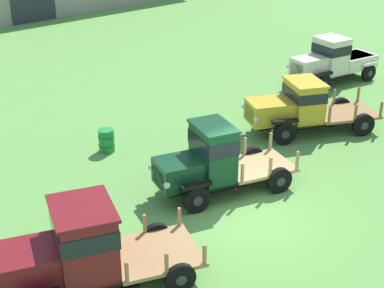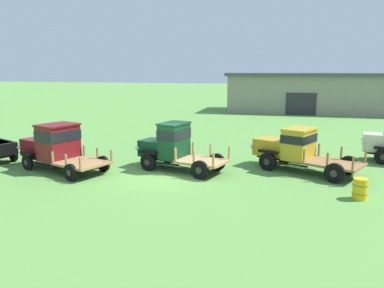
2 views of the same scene
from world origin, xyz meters
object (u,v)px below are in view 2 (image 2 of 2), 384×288
Objects in this scene: vintage_truck_far_side at (295,148)px; vintage_truck_midrow_center at (173,146)px; farm_shed at (332,93)px; oil_drum_near_fence at (184,142)px; oil_drum_beside_row at (360,189)px; vintage_truck_second_in_line at (56,146)px.

vintage_truck_midrow_center is at bearing -167.23° from vintage_truck_far_side.
farm_shed is 30.39m from vintage_truck_midrow_center.
farm_shed is 26.34m from oil_drum_near_fence.
vintage_truck_far_side is at bearing 121.85° from oil_drum_beside_row.
vintage_truck_second_in_line reaches higher than vintage_truck_far_side.
farm_shed is 27.77× the size of oil_drum_near_fence.
vintage_truck_far_side is at bearing 13.35° from vintage_truck_second_in_line.
vintage_truck_second_in_line is 6.36× the size of oil_drum_near_fence.
oil_drum_beside_row is at bearing -93.85° from farm_shed.
farm_shed is 28.94× the size of oil_drum_beside_row.
vintage_truck_midrow_center is (-10.28, -28.58, -1.10)m from farm_shed.
vintage_truck_midrow_center is 5.98m from vintage_truck_far_side.
vintage_truck_far_side is at bearing -99.27° from farm_shed.
farm_shed is 31.18m from oil_drum_beside_row.
oil_drum_near_fence is at bearing -114.83° from farm_shed.
vintage_truck_midrow_center is 5.91× the size of oil_drum_beside_row.
oil_drum_beside_row is at bearing -16.82° from vintage_truck_midrow_center.
vintage_truck_midrow_center is at bearing -109.79° from farm_shed.
vintage_truck_midrow_center is 0.89× the size of vintage_truck_far_side.
vintage_truck_far_side is (-4.45, -27.26, -1.19)m from farm_shed.
vintage_truck_midrow_center reaches higher than oil_drum_near_fence.
vintage_truck_second_in_line is at bearing 175.49° from oil_drum_beside_row.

